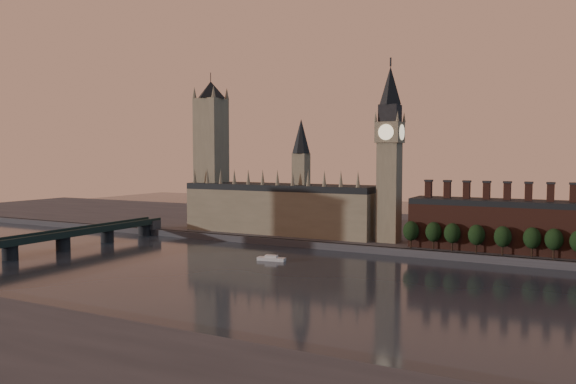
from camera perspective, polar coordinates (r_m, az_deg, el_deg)
name	(u,v)px	position (r m, az deg, el deg)	size (l,w,h in m)	color
ground	(286,284)	(240.63, -0.19, -9.38)	(900.00, 900.00, 0.00)	black
north_bank	(404,230)	(403.94, 11.73, -3.85)	(900.00, 182.00, 4.00)	#46464B
palace_of_westminster	(281,206)	(367.58, -0.69, -1.43)	(130.00, 30.30, 74.00)	gray
victoria_tower	(211,149)	(395.68, -7.81, 4.33)	(24.00, 24.00, 108.00)	gray
big_ben	(390,152)	(332.49, 10.28, 4.04)	(15.00, 15.00, 107.00)	gray
chimney_block	(517,225)	(320.66, 22.24, -3.14)	(110.00, 25.00, 37.00)	#4C261D
embankment_tree_0	(411,231)	(314.69, 12.38, -3.88)	(8.60, 8.60, 14.88)	black
embankment_tree_1	(433,232)	(313.29, 14.56, -3.94)	(8.60, 8.60, 14.88)	black
embankment_tree_2	(452,233)	(310.51, 16.34, -4.04)	(8.60, 8.60, 14.88)	black
embankment_tree_3	(476,235)	(307.84, 18.60, -4.15)	(8.60, 8.60, 14.88)	black
embankment_tree_4	(503,237)	(305.49, 20.98, -4.26)	(8.60, 8.60, 14.88)	black
embankment_tree_5	(532,238)	(306.01, 23.55, -4.31)	(8.60, 8.60, 14.88)	black
embankment_tree_6	(554,239)	(305.47, 25.40, -4.37)	(8.60, 8.60, 14.88)	black
westminster_bridge	(33,242)	(337.71, -24.44, -4.64)	(14.00, 200.00, 11.55)	#1B2A25
river_boat	(271,259)	(293.62, -1.70, -6.77)	(15.29, 6.48, 2.96)	silver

